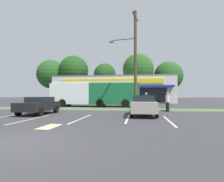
{
  "coord_description": "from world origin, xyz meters",
  "views": [
    {
      "loc": [
        3.9,
        -5.52,
        1.51
      ],
      "look_at": [
        0.59,
        18.1,
        2.03
      ],
      "focal_mm": 30.64,
      "sensor_mm": 36.0,
      "label": 1
    }
  ],
  "objects": [
    {
      "name": "parking_stripe_4",
      "position": [
        5.65,
        6.08,
        0.0
      ],
      "size": [
        0.12,
        4.8,
        0.01
      ],
      "primitive_type": "cube",
      "color": "silver",
      "rests_on": "ground_plane"
    },
    {
      "name": "curb_lip",
      "position": [
        0.0,
        12.78,
        0.06
      ],
      "size": [
        56.0,
        0.24,
        0.12
      ],
      "primitive_type": "cube",
      "color": "#99968C",
      "rests_on": "ground_plane"
    },
    {
      "name": "parking_stripe_0",
      "position": [
        -5.44,
        6.72,
        0.0
      ],
      "size": [
        0.12,
        4.8,
        0.01
      ],
      "primitive_type": "cube",
      "color": "silver",
      "rests_on": "ground_plane"
    },
    {
      "name": "car_3",
      "position": [
        -0.76,
        25.6,
        0.81
      ],
      "size": [
        4.29,
        1.94,
        1.58
      ],
      "color": "silver",
      "rests_on": "ground_plane"
    },
    {
      "name": "grass_median",
      "position": [
        0.0,
        14.0,
        0.06
      ],
      "size": [
        56.0,
        2.2,
        0.12
      ],
      "primitive_type": "cube",
      "color": "#427A2D",
      "rests_on": "ground_plane"
    },
    {
      "name": "tree_left",
      "position": [
        -14.25,
        46.07,
        8.48
      ],
      "size": [
        8.21,
        8.21,
        12.6
      ],
      "color": "#473323",
      "rests_on": "ground_plane"
    },
    {
      "name": "utility_pole",
      "position": [
        3.43,
        14.32,
        5.49
      ],
      "size": [
        3.11,
        2.39,
        10.28
      ],
      "color": "#4C3826",
      "rests_on": "ground_plane"
    },
    {
      "name": "parking_stripe_3",
      "position": [
        3.19,
        6.93,
        0.0
      ],
      "size": [
        0.12,
        4.8,
        0.01
      ],
      "primitive_type": "cube",
      "color": "silver",
      "rests_on": "ground_plane"
    },
    {
      "name": "bus_stop_bench",
      "position": [
        -5.28,
        11.78,
        0.5
      ],
      "size": [
        1.6,
        0.45,
        0.95
      ],
      "rotation": [
        0.0,
        0.0,
        3.14
      ],
      "color": "brown",
      "rests_on": "ground_plane"
    },
    {
      "name": "car_1",
      "position": [
        -3.94,
        8.67,
        0.72
      ],
      "size": [
        1.93,
        4.22,
        1.37
      ],
      "rotation": [
        0.0,
        0.0,
        -1.57
      ],
      "color": "black",
      "rests_on": "ground_plane"
    },
    {
      "name": "city_bus",
      "position": [
        -1.8,
        19.11,
        1.76
      ],
      "size": [
        11.62,
        2.87,
        3.25
      ],
      "rotation": [
        0.0,
        0.0,
        3.16
      ],
      "color": "#196638",
      "rests_on": "ground_plane"
    },
    {
      "name": "tree_mid_right",
      "position": [
        11.5,
        45.21,
        6.49
      ],
      "size": [
        7.37,
        7.37,
        10.18
      ],
      "color": "#473323",
      "rests_on": "ground_plane"
    },
    {
      "name": "car_0",
      "position": [
        4.24,
        8.86,
        0.78
      ],
      "size": [
        1.86,
        4.62,
        1.5
      ],
      "rotation": [
        0.0,
        0.0,
        -1.57
      ],
      "color": "#9E998C",
      "rests_on": "ground_plane"
    },
    {
      "name": "tree_far_left",
      "position": [
        -21.09,
        46.5,
        7.56
      ],
      "size": [
        8.27,
        8.27,
        11.7
      ],
      "color": "#473323",
      "rests_on": "ground_plane"
    },
    {
      "name": "storefront_building",
      "position": [
        -1.14,
        35.58,
        2.68
      ],
      "size": [
        23.92,
        12.52,
        5.35
      ],
      "color": "beige",
      "rests_on": "ground_plane"
    },
    {
      "name": "parking_stripe_2",
      "position": [
        0.26,
        6.31,
        0.0
      ],
      "size": [
        0.12,
        4.8,
        0.01
      ],
      "primitive_type": "cube",
      "color": "silver",
      "rests_on": "ground_plane"
    },
    {
      "name": "pedestrian_by_pole",
      "position": [
        4.56,
        11.94,
        0.87
      ],
      "size": [
        0.35,
        0.35,
        1.73
      ],
      "rotation": [
        0.0,
        0.0,
        4.56
      ],
      "color": "#47423D",
      "rests_on": "ground_plane"
    },
    {
      "name": "tree_mid_left",
      "position": [
        -5.25,
        45.55,
        7.11
      ],
      "size": [
        6.01,
        6.01,
        10.13
      ],
      "color": "#473323",
      "rests_on": "ground_plane"
    },
    {
      "name": "parking_stripe_1",
      "position": [
        -2.78,
        5.62,
        0.0
      ],
      "size": [
        0.12,
        4.8,
        0.01
      ],
      "primitive_type": "cube",
      "color": "silver",
      "rests_on": "ground_plane"
    },
    {
      "name": "tree_mid",
      "position": [
        3.77,
        42.41,
        7.93
      ],
      "size": [
        7.73,
        7.73,
        11.81
      ],
      "color": "#473323",
      "rests_on": "ground_plane"
    },
    {
      "name": "pedestrian_near_bench",
      "position": [
        6.5,
        12.41,
        0.89
      ],
      "size": [
        0.36,
        0.36,
        1.77
      ],
      "rotation": [
        0.0,
        0.0,
        6.23
      ],
      "color": "black",
      "rests_on": "ground_plane"
    },
    {
      "name": "lot_arrow",
      "position": [
        -0.34,
        3.17,
        0.0
      ],
      "size": [
        0.7,
        1.6,
        0.01
      ],
      "primitive_type": "cube",
      "color": "beige",
      "rests_on": "ground_plane"
    },
    {
      "name": "ground_plane",
      "position": [
        0.0,
        0.0,
        0.0
      ],
      "size": [
        240.0,
        240.0,
        0.0
      ],
      "primitive_type": "plane",
      "color": "#38383A"
    }
  ]
}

